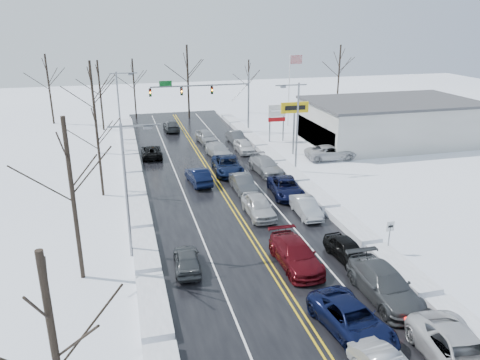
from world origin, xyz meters
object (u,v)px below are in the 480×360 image
object	(u,v)px
oncoming_car_0	(199,183)
tires_plus_sign	(295,111)
traffic_signal_mast	(212,93)
flagpole	(290,84)
dealership_building	(390,121)

from	to	relation	value
oncoming_car_0	tires_plus_sign	bearing A→B (deg)	-155.77
traffic_signal_mast	tires_plus_sign	world-z (taller)	traffic_signal_mast
oncoming_car_0	flagpole	bearing A→B (deg)	-134.66
traffic_signal_mast	flagpole	xyz separation A→B (m)	(11.72, 2.01, 0.45)
traffic_signal_mast	oncoming_car_0	distance (m)	20.57
tires_plus_sign	traffic_signal_mast	bearing A→B (deg)	120.46
traffic_signal_mast	dealership_building	size ratio (longest dim) A/B	0.65
traffic_signal_mast	flagpole	bearing A→B (deg)	9.73
flagpole	oncoming_car_0	world-z (taller)	flagpole
traffic_signal_mast	oncoming_car_0	bearing A→B (deg)	-105.22
tires_plus_sign	oncoming_car_0	bearing A→B (deg)	-149.80
dealership_building	oncoming_car_0	bearing A→B (deg)	-160.45
dealership_building	oncoming_car_0	size ratio (longest dim) A/B	4.42
oncoming_car_0	traffic_signal_mast	bearing A→B (deg)	-111.19
tires_plus_sign	oncoming_car_0	world-z (taller)	tires_plus_sign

